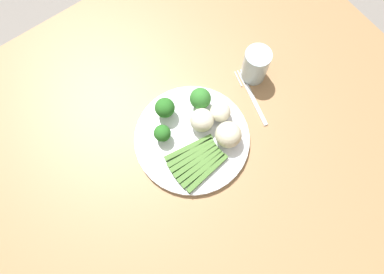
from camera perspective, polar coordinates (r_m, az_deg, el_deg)
ground_plane at (r=1.57m, az=-1.56°, el=-10.73°), size 6.00×6.00×0.02m
dining_table at (r=0.94m, az=-2.58°, el=-4.88°), size 1.33×1.07×0.72m
plate at (r=0.86m, az=0.00°, el=-0.27°), size 0.28×0.28×0.01m
asparagus_bundle at (r=0.83m, az=0.77°, el=-3.90°), size 0.13×0.10×0.01m
broccoli_front_left at (r=0.83m, az=-4.78°, el=0.60°), size 0.04×0.04×0.05m
broccoli_near_center at (r=0.85m, az=-4.38°, el=4.67°), size 0.05×0.05×0.06m
broccoli_outer_edge at (r=0.85m, az=1.34°, el=6.16°), size 0.05×0.05×0.06m
cauliflower_edge at (r=0.83m, az=5.85°, el=0.38°), size 0.06×0.06×0.06m
cauliflower_right at (r=0.85m, az=4.56°, el=4.08°), size 0.05×0.05×0.05m
cauliflower_front at (r=0.84m, az=1.60°, el=2.72°), size 0.06×0.06×0.06m
fork at (r=0.92m, az=9.52°, el=6.50°), size 0.06×0.16×0.00m
water_glass at (r=0.91m, az=10.13°, el=11.28°), size 0.07×0.07×0.10m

